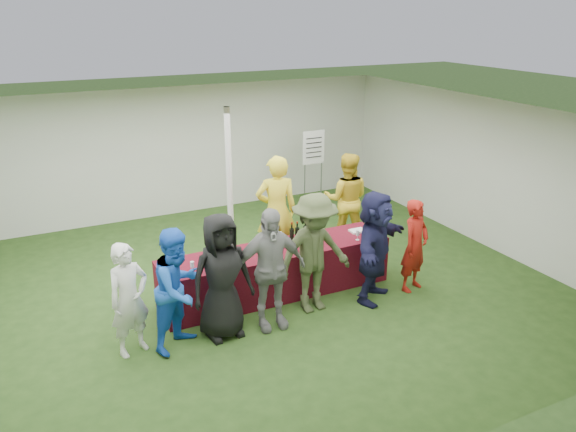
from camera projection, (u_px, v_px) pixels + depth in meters
name	position (u px, v px, depth m)	size (l,w,h in m)	color
ground	(230.00, 295.00, 8.70)	(60.00, 60.00, 0.00)	#284719
tent	(230.00, 187.00, 9.44)	(10.00, 10.00, 10.00)	white
serving_table	(276.00, 271.00, 8.65)	(3.60, 0.80, 0.75)	maroon
wine_bottles	(305.00, 232.00, 8.83)	(0.58, 0.13, 0.32)	black
wine_glasses	(251.00, 255.00, 8.04)	(2.74, 0.12, 0.16)	silver
water_bottle	(281.00, 239.00, 8.59)	(0.07, 0.07, 0.23)	silver
bar_towel	(357.00, 231.00, 9.16)	(0.25, 0.18, 0.03)	white
dump_bucket	(373.00, 231.00, 8.95)	(0.24, 0.24, 0.18)	slate
wine_list_sign	(313.00, 154.00, 11.74)	(0.50, 0.03, 1.80)	slate
staff_pourer	(277.00, 211.00, 9.45)	(0.70, 0.46, 1.93)	yellow
staff_back	(346.00, 199.00, 10.35)	(0.85, 0.66, 1.74)	gold
customer_0	(129.00, 299.00, 7.03)	(0.55, 0.36, 1.51)	silver
customer_1	(179.00, 289.00, 7.15)	(0.80, 0.62, 1.65)	blue
customer_2	(222.00, 276.00, 7.37)	(0.85, 0.55, 1.74)	black
customer_3	(270.00, 269.00, 7.57)	(1.02, 0.43, 1.75)	gray
customer_4	(314.00, 253.00, 8.00)	(1.16, 0.67, 1.79)	#414B2A
customer_5	(375.00, 247.00, 8.32)	(1.60, 0.51, 1.72)	#191A3D
customer_6	(415.00, 246.00, 8.66)	(0.54, 0.35, 1.48)	#A11810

